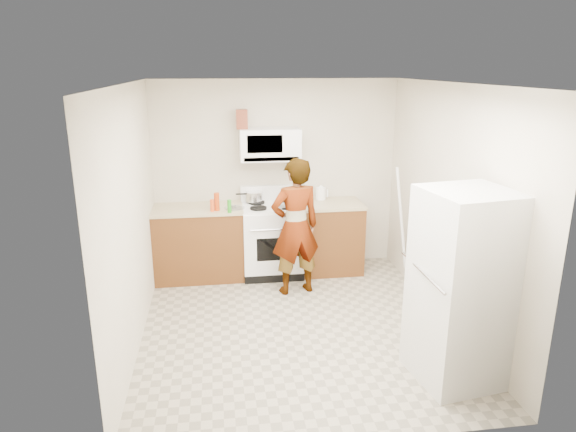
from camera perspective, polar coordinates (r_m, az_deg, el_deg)
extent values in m
plane|color=gray|center=(5.58, 0.98, -12.08)|extent=(3.60, 3.60, 0.00)
cube|color=beige|center=(6.82, -1.33, 4.48)|extent=(3.20, 0.02, 2.50)
cube|color=beige|center=(5.57, 17.42, 0.96)|extent=(0.02, 3.60, 2.50)
cube|color=#562D14|center=(6.71, -9.84, -3.07)|extent=(1.12, 0.62, 0.90)
cube|color=tan|center=(6.57, -10.04, 0.77)|extent=(1.14, 0.64, 0.03)
cube|color=#562D14|center=(6.86, 4.67, -2.43)|extent=(0.80, 0.62, 0.90)
cube|color=tan|center=(6.73, 4.76, 1.34)|extent=(0.82, 0.64, 0.03)
cube|color=white|center=(6.73, -1.81, -2.78)|extent=(0.76, 0.65, 0.90)
cube|color=white|center=(6.59, -1.85, 1.04)|extent=(0.76, 0.62, 0.03)
cube|color=white|center=(6.83, -2.12, 2.60)|extent=(0.76, 0.08, 0.20)
cube|color=white|center=(6.56, -2.04, 7.98)|extent=(0.76, 0.38, 0.40)
imported|color=tan|center=(6.06, 0.82, -1.22)|extent=(0.68, 0.52, 1.65)
cube|color=silver|center=(4.64, 18.75, -7.54)|extent=(0.80, 0.80, 1.70)
cylinder|color=white|center=(6.87, 3.67, 2.52)|extent=(0.15, 0.15, 0.16)
cube|color=maroon|center=(6.48, -5.16, 10.68)|extent=(0.14, 0.14, 0.24)
cylinder|color=silver|center=(6.71, -3.78, 2.17)|extent=(0.22, 0.22, 0.12)
cube|color=white|center=(6.47, -0.05, 1.13)|extent=(0.25, 0.16, 0.05)
cylinder|color=#B3390D|center=(6.38, -7.92, 1.58)|extent=(0.07, 0.07, 0.22)
cylinder|color=#DB4718|center=(6.35, -8.43, 1.16)|extent=(0.06, 0.06, 0.15)
cylinder|color=#218818|center=(6.27, -6.53, 1.08)|extent=(0.06, 0.06, 0.16)
cylinder|color=white|center=(6.47, -5.97, 0.92)|extent=(0.32, 0.32, 0.01)
cylinder|color=white|center=(6.61, 12.52, -0.83)|extent=(0.30, 0.18, 1.47)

